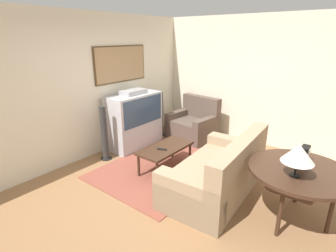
% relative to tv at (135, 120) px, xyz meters
% --- Properties ---
extents(ground_plane, '(12.00, 12.00, 0.00)m').
position_rel_tv_xyz_m(ground_plane, '(-0.80, -1.76, -0.58)').
color(ground_plane, '#8E6642').
extents(wall_back, '(12.00, 0.10, 2.70)m').
position_rel_tv_xyz_m(wall_back, '(-0.79, 0.37, 0.77)').
color(wall_back, beige).
rests_on(wall_back, ground_plane).
extents(wall_right, '(0.06, 12.00, 2.70)m').
position_rel_tv_xyz_m(wall_right, '(1.83, -1.76, 0.77)').
color(wall_right, beige).
rests_on(wall_right, ground_plane).
extents(area_rug, '(2.30, 1.80, 0.01)m').
position_rel_tv_xyz_m(area_rug, '(-0.45, -1.13, -0.58)').
color(area_rug, brown).
rests_on(area_rug, ground_plane).
extents(tv, '(1.20, 0.56, 1.23)m').
position_rel_tv_xyz_m(tv, '(0.00, 0.00, 0.00)').
color(tv, '#B7B7BC').
rests_on(tv, ground_plane).
extents(couch, '(1.92, 1.09, 0.91)m').
position_rel_tv_xyz_m(couch, '(-0.50, -2.27, -0.27)').
color(couch, '#9E8466').
rests_on(couch, ground_plane).
extents(armchair, '(0.93, 1.07, 0.95)m').
position_rel_tv_xyz_m(armchair, '(1.16, -0.74, -0.27)').
color(armchair, brown).
rests_on(armchair, ground_plane).
extents(coffee_table, '(1.04, 0.50, 0.44)m').
position_rel_tv_xyz_m(coffee_table, '(-0.45, -1.20, -0.19)').
color(coffee_table, '#3D2619').
rests_on(coffee_table, ground_plane).
extents(console_table, '(1.23, 1.23, 0.73)m').
position_rel_tv_xyz_m(console_table, '(-0.48, -3.34, 0.08)').
color(console_table, '#3D2619').
rests_on(console_table, ground_plane).
extents(table_lamp, '(0.36, 0.36, 0.40)m').
position_rel_tv_xyz_m(table_lamp, '(-0.70, -3.32, 0.43)').
color(table_lamp, black).
rests_on(table_lamp, console_table).
extents(mantel_clock, '(0.17, 0.10, 0.24)m').
position_rel_tv_xyz_m(mantel_clock, '(-0.30, -3.33, 0.26)').
color(mantel_clock, black).
rests_on(mantel_clock, console_table).
extents(remote, '(0.10, 0.16, 0.02)m').
position_rel_tv_xyz_m(remote, '(-0.58, -1.23, -0.14)').
color(remote, black).
rests_on(remote, coffee_table).
extents(speaker_tower_left, '(0.21, 0.21, 1.06)m').
position_rel_tv_xyz_m(speaker_tower_left, '(-0.83, -0.03, -0.08)').
color(speaker_tower_left, black).
rests_on(speaker_tower_left, ground_plane).
extents(speaker_tower_right, '(0.21, 0.21, 1.06)m').
position_rel_tv_xyz_m(speaker_tower_right, '(0.83, -0.03, -0.08)').
color(speaker_tower_right, black).
rests_on(speaker_tower_right, ground_plane).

